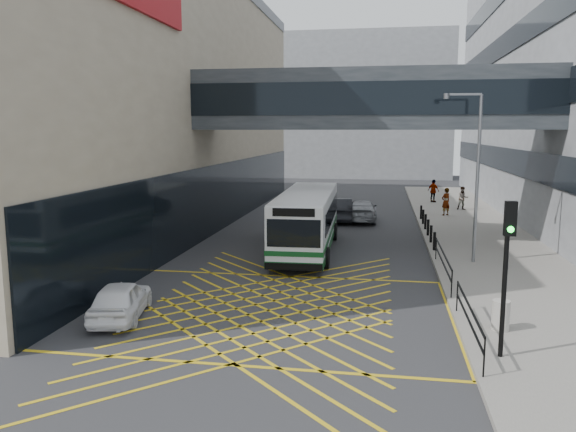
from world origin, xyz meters
The scene contains 18 objects.
ground centered at (0.00, 0.00, 0.00)m, with size 120.00×120.00×0.00m, color #333335.
building_whsmith centered at (-17.98, 16.00, 8.00)m, with size 24.17×42.00×16.00m.
building_far centered at (-2.00, 60.00, 9.00)m, with size 28.00×16.00×18.00m, color gray.
skybridge centered at (3.00, 12.00, 7.50)m, with size 20.00×4.10×3.00m.
pavement centered at (9.00, 15.00, 0.08)m, with size 6.00×54.00×0.16m, color gray.
box_junction centered at (0.00, 0.00, 0.00)m, with size 12.00×9.00×0.01m.
bus centered at (0.03, 9.59, 1.59)m, with size 2.88×10.63×2.96m.
car_white centered at (-4.50, -1.53, 0.62)m, with size 1.60×3.92×1.25m, color white.
car_dark centered at (0.90, 19.29, 0.76)m, with size 1.91×4.88×1.53m, color black.
car_silver centered at (2.37, 19.49, 0.75)m, with size 2.03×4.80×1.49m, color gray.
traffic_light centered at (6.80, -3.26, 2.82)m, with size 0.29×0.47×4.09m.
street_lamp centered at (7.59, 7.78, 4.37)m, with size 1.68×0.30×7.38m.
litter_bin centered at (7.19, -1.08, 0.60)m, with size 0.51×0.51×0.89m, color #ADA89E.
kerb_railings centered at (6.15, 1.78, 0.88)m, with size 0.05×12.54×1.00m.
bollards centered at (6.25, 15.00, 0.61)m, with size 0.14×10.14×0.90m.
pedestrian_a centered at (8.02, 21.92, 1.11)m, with size 0.75×0.54×1.89m, color gray.
pedestrian_b centered at (9.55, 24.92, 1.01)m, with size 0.83×0.49×1.71m, color gray.
pedestrian_c centered at (7.80, 29.17, 1.08)m, with size 1.09×0.53×1.85m, color gray.
Camera 1 is at (3.67, -17.71, 5.96)m, focal length 35.00 mm.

